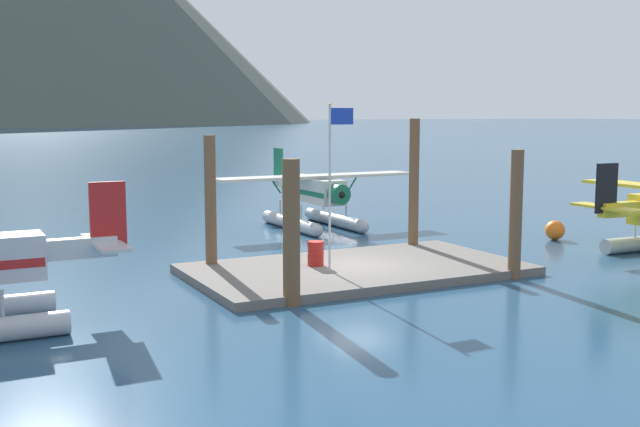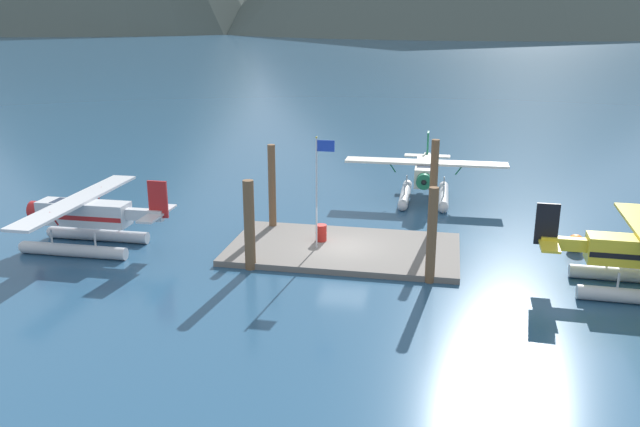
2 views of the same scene
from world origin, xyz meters
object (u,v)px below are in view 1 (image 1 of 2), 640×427
mooring_buoy (555,230)px  seaplane_cream_bow_right (313,197)px  fuel_drum (316,253)px  flagpole (333,167)px

mooring_buoy → seaplane_cream_bow_right: 11.71m
fuel_drum → seaplane_cream_bow_right: seaplane_cream_bow_right is taller
flagpole → seaplane_cream_bow_right: flagpole is taller
flagpole → mooring_buoy: flagpole is taller
flagpole → fuel_drum: 3.36m
flagpole → fuel_drum: size_ratio=6.56×
flagpole → mooring_buoy: size_ratio=6.48×
mooring_buoy → seaplane_cream_bow_right: bearing=134.2°
flagpole → fuel_drum: bearing=95.6°
fuel_drum → mooring_buoy: (13.09, 1.82, -0.29)m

